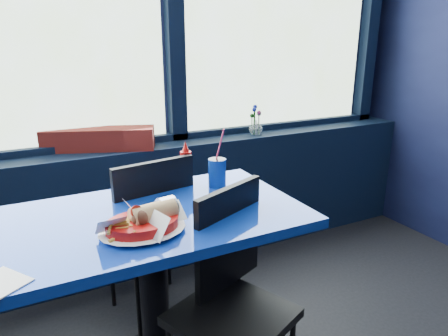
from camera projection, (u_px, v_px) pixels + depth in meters
window_sill at (57, 224)px, 2.28m from camera, size 5.00×0.26×0.80m
near_table at (152, 255)px, 1.61m from camera, size 1.20×0.70×0.75m
chair_near_front at (231, 287)px, 1.53m from camera, size 0.51×0.51×0.86m
chair_near_back at (154, 230)px, 1.95m from camera, size 0.46×0.47×0.90m
planter_box at (99, 139)px, 2.29m from camera, size 0.64×0.36×0.12m
flower_vase at (256, 126)px, 2.66m from camera, size 0.10×0.10×0.20m
food_basket at (144, 223)px, 1.40m from camera, size 0.31×0.31×0.10m
ketchup_bottle at (186, 165)px, 1.88m from camera, size 0.05×0.05×0.20m
soda_cup at (217, 172)px, 1.84m from camera, size 0.08×0.08×0.28m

